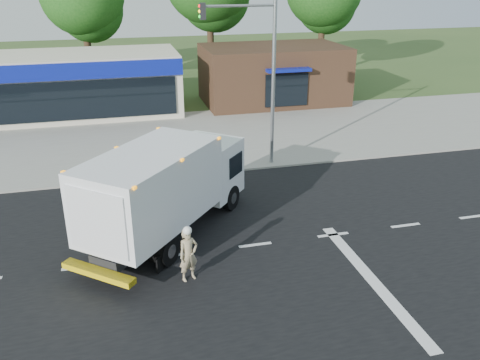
{
  "coord_description": "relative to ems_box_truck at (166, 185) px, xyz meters",
  "views": [
    {
      "loc": [
        -4.41,
        -15.17,
        9.16
      ],
      "look_at": [
        -0.04,
        2.04,
        1.7
      ],
      "focal_mm": 38.0,
      "sensor_mm": 36.0,
      "label": 1
    }
  ],
  "objects": [
    {
      "name": "ground",
      "position": [
        2.91,
        -1.47,
        -2.04
      ],
      "size": [
        120.0,
        120.0,
        0.0
      ],
      "primitive_type": "plane",
      "color": "#385123",
      "rests_on": "ground"
    },
    {
      "name": "lane_markings",
      "position": [
        4.26,
        -2.82,
        -2.02
      ],
      "size": [
        55.2,
        7.0,
        0.01
      ],
      "color": "silver",
      "rests_on": "road_asphalt"
    },
    {
      "name": "parking_apron",
      "position": [
        2.91,
        12.53,
        -2.03
      ],
      "size": [
        60.0,
        9.0,
        0.02
      ],
      "primitive_type": "cube",
      "color": "gray",
      "rests_on": "ground"
    },
    {
      "name": "road_asphalt",
      "position": [
        2.91,
        -1.47,
        -2.04
      ],
      "size": [
        60.0,
        14.0,
        0.02
      ],
      "primitive_type": "cube",
      "color": "black",
      "rests_on": "ground"
    },
    {
      "name": "retail_strip_mall",
      "position": [
        -6.09,
        18.46,
        -0.03
      ],
      "size": [
        18.0,
        6.2,
        4.0
      ],
      "color": "beige",
      "rests_on": "ground"
    },
    {
      "name": "emergency_worker",
      "position": [
        0.3,
        -3.01,
        -1.12
      ],
      "size": [
        0.76,
        0.63,
        1.89
      ],
      "rotation": [
        0.0,
        0.0,
        0.37
      ],
      "color": "tan",
      "rests_on": "ground"
    },
    {
      "name": "ems_box_truck",
      "position": [
        0.0,
        0.0,
        0.0
      ],
      "size": [
        7.05,
        7.67,
        3.54
      ],
      "rotation": [
        0.0,
        0.0,
        0.86
      ],
      "color": "black",
      "rests_on": "ground"
    },
    {
      "name": "traffic_signal_pole",
      "position": [
        5.26,
        6.13,
        2.88
      ],
      "size": [
        3.51,
        0.25,
        8.0
      ],
      "color": "gray",
      "rests_on": "ground"
    },
    {
      "name": "sidewalk",
      "position": [
        2.91,
        6.73,
        -1.98
      ],
      "size": [
        60.0,
        2.4,
        0.12
      ],
      "primitive_type": "cube",
      "color": "gray",
      "rests_on": "ground"
    },
    {
      "name": "brown_storefront",
      "position": [
        9.91,
        18.51,
        -0.04
      ],
      "size": [
        10.0,
        6.7,
        4.0
      ],
      "color": "#382316",
      "rests_on": "ground"
    }
  ]
}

